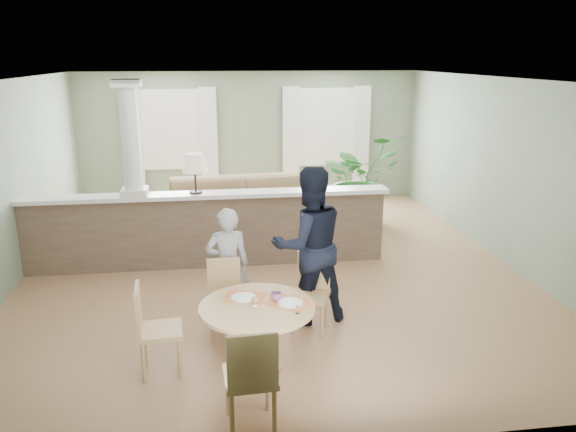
{
  "coord_description": "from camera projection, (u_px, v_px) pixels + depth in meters",
  "views": [
    {
      "loc": [
        -0.81,
        -7.7,
        3.01
      ],
      "look_at": [
        0.11,
        -1.0,
        1.07
      ],
      "focal_mm": 35.0,
      "sensor_mm": 36.0,
      "label": 1
    }
  ],
  "objects": [
    {
      "name": "chair_side",
      "position": [
        152.0,
        326.0,
        5.39
      ],
      "size": [
        0.45,
        0.45,
        0.92
      ],
      "rotation": [
        0.0,
        0.0,
        1.65
      ],
      "color": "tan",
      "rests_on": "ground"
    },
    {
      "name": "pony_wall",
      "position": [
        202.0,
        220.0,
        8.13
      ],
      "size": [
        5.32,
        0.38,
        2.7
      ],
      "color": "brown",
      "rests_on": "ground"
    },
    {
      "name": "chair_near",
      "position": [
        251.0,
        375.0,
        4.53
      ],
      "size": [
        0.45,
        0.45,
        0.95
      ],
      "rotation": [
        0.0,
        0.0,
        3.2
      ],
      "color": "tan",
      "rests_on": "ground"
    },
    {
      "name": "chair_far_boy",
      "position": [
        225.0,
        294.0,
        6.19
      ],
      "size": [
        0.4,
        0.4,
        0.85
      ],
      "rotation": [
        0.0,
        0.0,
        0.04
      ],
      "color": "tan",
      "rests_on": "ground"
    },
    {
      "name": "dining_table",
      "position": [
        258.0,
        318.0,
        5.46
      ],
      "size": [
        1.13,
        1.13,
        0.77
      ],
      "rotation": [
        0.0,
        0.0,
        -0.29
      ],
      "color": "tan",
      "rests_on": "ground"
    },
    {
      "name": "ground",
      "position": [
        271.0,
        267.0,
        8.27
      ],
      "size": [
        8.0,
        8.0,
        0.0
      ],
      "primitive_type": "plane",
      "color": "#A77B58",
      "rests_on": "ground"
    },
    {
      "name": "room_shell",
      "position": [
        264.0,
        139.0,
        8.36
      ],
      "size": [
        7.02,
        8.02,
        2.71
      ],
      "color": "gray",
      "rests_on": "ground"
    },
    {
      "name": "houseplant",
      "position": [
        360.0,
        179.0,
        10.31
      ],
      "size": [
        1.9,
        1.81,
        1.65
      ],
      "primitive_type": "imported",
      "rotation": [
        0.0,
        0.0,
        0.45
      ],
      "color": "#296528",
      "rests_on": "ground"
    },
    {
      "name": "man_person",
      "position": [
        309.0,
        245.0,
        6.41
      ],
      "size": [
        1.0,
        0.84,
        1.83
      ],
      "primitive_type": "imported",
      "rotation": [
        0.0,
        0.0,
        3.32
      ],
      "color": "black",
      "rests_on": "ground"
    },
    {
      "name": "sofa",
      "position": [
        248.0,
        208.0,
        9.57
      ],
      "size": [
        3.45,
        1.57,
        0.98
      ],
      "primitive_type": "imported",
      "rotation": [
        0.0,
        0.0,
        0.08
      ],
      "color": "olive",
      "rests_on": "ground"
    },
    {
      "name": "chair_far_man",
      "position": [
        312.0,
        288.0,
        6.31
      ],
      "size": [
        0.51,
        0.51,
        0.88
      ],
      "rotation": [
        0.0,
        0.0,
        -0.37
      ],
      "color": "tan",
      "rests_on": "ground"
    },
    {
      "name": "child_person",
      "position": [
        228.0,
        266.0,
        6.41
      ],
      "size": [
        0.53,
        0.37,
        1.38
      ],
      "primitive_type": "imported",
      "rotation": [
        0.0,
        0.0,
        3.23
      ],
      "color": "#959599",
      "rests_on": "ground"
    }
  ]
}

